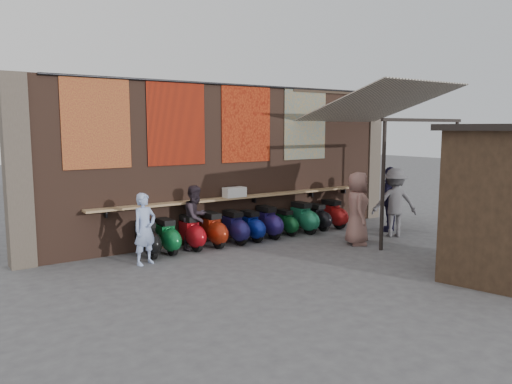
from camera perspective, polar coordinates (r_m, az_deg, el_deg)
ground at (r=11.33m, az=4.64°, el=-7.47°), size 70.00×70.00×0.00m
brick_wall at (r=13.18m, az=-2.71°, el=3.46°), size 10.00×0.40×4.00m
pier_left at (r=11.35m, az=-25.64°, el=2.12°), size 0.50×0.50×4.00m
pier_right at (r=16.52m, az=12.84°, el=4.07°), size 0.50×0.50×4.00m
eating_counter at (r=12.97m, az=-1.82°, el=-0.60°), size 8.00×0.32×0.05m
shelf_box at (r=12.82m, az=-2.48°, el=-0.02°), size 0.58×0.29×0.25m
tapestry_redgold at (r=11.46m, az=-17.76°, el=7.54°), size 1.50×0.02×2.00m
tapestry_sun at (r=12.14m, az=-9.08°, el=7.77°), size 1.50×0.02×2.00m
tapestry_orange at (r=13.13m, az=-1.10°, el=7.82°), size 1.50×0.02×2.00m
tapestry_multi at (r=14.33m, az=5.65°, el=7.74°), size 1.50×0.02×2.00m
hang_rail at (r=13.00m, az=-2.22°, el=12.14°), size 9.50×0.06×0.06m
scooter_stool_0 at (r=11.53m, az=-12.32°, el=-5.31°), size 0.38×0.84×0.80m
scooter_stool_1 at (r=11.76m, az=-10.13°, el=-5.01°), size 0.38×0.84×0.80m
scooter_stool_2 at (r=12.02m, az=-7.40°, el=-4.65°), size 0.38×0.86×0.81m
scooter_stool_3 at (r=12.27m, az=-4.96°, el=-4.32°), size 0.39×0.88×0.83m
scooter_stool_4 at (r=12.56m, az=-2.45°, el=-4.06°), size 0.39×0.86×0.82m
scooter_stool_5 at (r=12.86m, az=-0.53°, el=-3.91°), size 0.36×0.81×0.77m
scooter_stool_6 at (r=13.21m, az=1.38°, el=-3.46°), size 0.39×0.88×0.83m
scooter_stool_7 at (r=13.59m, az=3.47°, el=-3.50°), size 0.32×0.71×0.68m
scooter_stool_8 at (r=13.86m, az=5.43°, el=-2.95°), size 0.40×0.89×0.84m
scooter_stool_9 at (r=14.28m, az=7.07°, el=-2.88°), size 0.35×0.78×0.74m
scooter_stool_10 at (r=14.69m, az=8.80°, el=-2.51°), size 0.38×0.84×0.80m
diner_left at (r=10.84m, az=-12.60°, el=-4.13°), size 0.64×0.52×1.54m
diner_right at (r=12.01m, az=-6.89°, el=-2.89°), size 0.93×0.85×1.54m
shopper_navy at (r=14.43m, az=15.06°, el=-0.80°), size 1.15×0.72×1.82m
shopper_grey at (r=13.77m, az=15.56°, el=-1.17°), size 1.35×1.26×1.83m
shopper_tan at (r=12.61m, az=11.50°, el=-1.85°), size 1.00×1.06×1.82m
stall_sign at (r=11.02m, az=22.63°, el=2.45°), size 1.17×0.33×0.50m
stall_shelf at (r=11.15m, az=22.37°, el=-2.79°), size 2.14×0.62×0.06m
awning_canvas at (r=14.04m, az=13.72°, el=9.83°), size 3.20×3.28×0.97m
awning_ledger at (r=15.17m, az=9.21°, el=11.25°), size 3.30×0.08×0.12m
awning_header at (r=13.07m, az=18.60°, el=7.79°), size 3.00×0.08×0.08m
awning_post_left at (r=12.06m, az=14.30°, el=0.73°), size 0.09×0.09×3.10m
awning_post_right at (r=14.28m, az=21.73°, el=1.43°), size 0.09×0.09×3.10m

